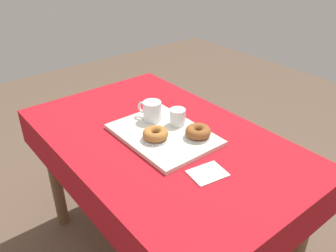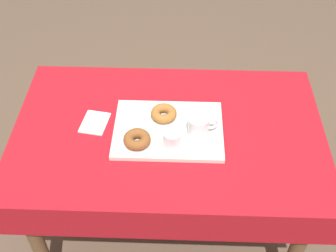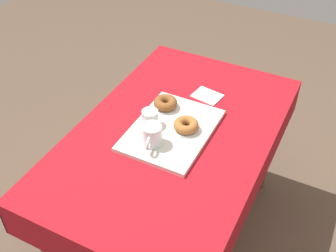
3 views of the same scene
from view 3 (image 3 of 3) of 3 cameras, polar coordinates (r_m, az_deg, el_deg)
name	(u,v)px [view 3 (image 3 of 3)]	position (r m, az deg, el deg)	size (l,w,h in m)	color
ground_plane	(172,233)	(2.39, 0.61, -14.43)	(6.00, 6.00, 0.00)	brown
dining_table	(173,149)	(1.90, 0.74, -3.13)	(1.31, 0.82, 0.74)	#A8141E
serving_tray	(172,130)	(1.83, 0.55, -0.50)	(0.45, 0.33, 0.02)	silver
tea_mug_left	(152,136)	(1.72, -2.22, -1.34)	(0.13, 0.09, 0.09)	white
water_glass_near	(150,119)	(1.82, -2.47, 1.03)	(0.07, 0.07, 0.08)	white
donut_plate_left	(165,107)	(1.94, -0.35, 2.63)	(0.12, 0.12, 0.01)	silver
sugar_donut_left	(165,103)	(1.92, -0.35, 3.20)	(0.11, 0.11, 0.04)	brown
donut_plate_right	(186,129)	(1.82, 2.47, -0.41)	(0.12, 0.12, 0.01)	silver
sugar_donut_right	(186,125)	(1.80, 2.49, 0.14)	(0.11, 0.11, 0.04)	#A3662D
paper_napkin	(207,96)	(2.05, 5.39, 4.13)	(0.11, 0.13, 0.01)	white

